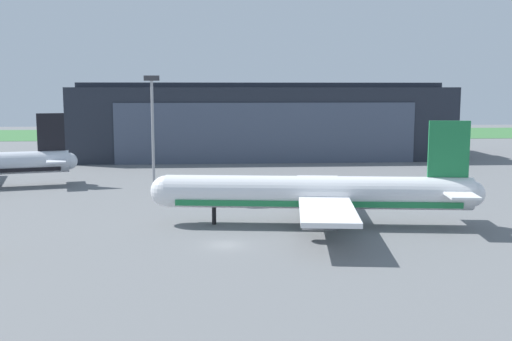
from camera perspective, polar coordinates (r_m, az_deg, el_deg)
ground_plane at (r=69.81m, az=-2.90°, el=-6.99°), size 440.00×440.00×0.00m
grass_field_strip at (r=236.67m, az=-3.69°, el=3.44°), size 440.00×56.00×0.08m
maintenance_hangar at (r=159.52m, az=0.47°, el=4.63°), size 93.40×32.88×19.10m
airliner_near_right at (r=78.83m, az=5.67°, el=-2.17°), size 42.68×34.49×13.67m
apron_light_mast at (r=97.13m, az=-9.66°, el=3.94°), size 2.40×0.50×19.66m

